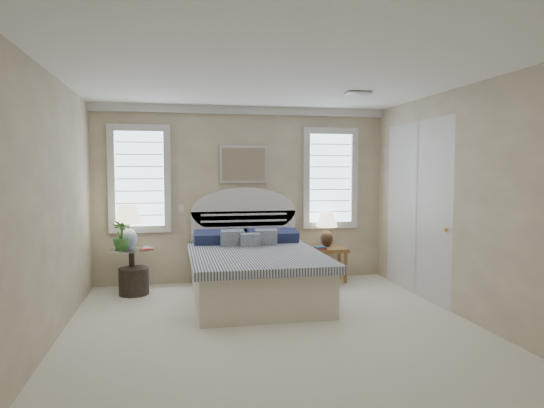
{
  "coord_description": "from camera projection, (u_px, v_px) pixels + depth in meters",
  "views": [
    {
      "loc": [
        -1.05,
        -4.94,
        1.73
      ],
      "look_at": [
        0.15,
        1.0,
        1.3
      ],
      "focal_mm": 32.0,
      "sensor_mm": 36.0,
      "label": 1
    }
  ],
  "objects": [
    {
      "name": "potted_plant",
      "position": [
        121.0,
        235.0,
        6.61
      ],
      "size": [
        0.3,
        0.3,
        0.42
      ],
      "primitive_type": "imported",
      "rotation": [
        0.0,
        0.0,
        0.39
      ],
      "color": "#3A692A",
      "rests_on": "side_table_left"
    },
    {
      "name": "painting",
      "position": [
        244.0,
        164.0,
        7.44
      ],
      "size": [
        0.74,
        0.04,
        0.58
      ],
      "primitive_type": "cube",
      "color": "silver",
      "rests_on": "wall_back"
    },
    {
      "name": "bed",
      "position": [
        254.0,
        269.0,
        6.56
      ],
      "size": [
        1.72,
        2.28,
        1.47
      ],
      "color": "beige",
      "rests_on": "floor"
    },
    {
      "name": "floor_pot",
      "position": [
        134.0,
        281.0,
        6.73
      ],
      "size": [
        0.47,
        0.47,
        0.37
      ],
      "primitive_type": "cylinder",
      "rotation": [
        0.0,
        0.0,
        0.15
      ],
      "color": "black",
      "rests_on": "floor"
    },
    {
      "name": "lamp_right",
      "position": [
        327.0,
        226.0,
        7.59
      ],
      "size": [
        0.43,
        0.43,
        0.54
      ],
      "rotation": [
        0.0,
        0.0,
        0.36
      ],
      "color": "black",
      "rests_on": "nightstand_right"
    },
    {
      "name": "wall_left",
      "position": [
        46.0,
        210.0,
        4.62
      ],
      "size": [
        0.02,
        5.0,
        2.7
      ],
      "primitive_type": "cube",
      "color": "tan",
      "rests_on": "floor"
    },
    {
      "name": "hvac_vent",
      "position": [
        358.0,
        93.0,
        5.99
      ],
      "size": [
        0.3,
        0.2,
        0.02
      ],
      "primitive_type": "cube",
      "color": "#B2B2B2",
      "rests_on": "ceiling"
    },
    {
      "name": "switch_plate",
      "position": [
        181.0,
        208.0,
        7.32
      ],
      "size": [
        0.08,
        0.01,
        0.12
      ],
      "primitive_type": "cube",
      "color": "silver",
      "rests_on": "wall_back"
    },
    {
      "name": "ceiling",
      "position": [
        277.0,
        75.0,
        4.97
      ],
      "size": [
        4.5,
        5.0,
        0.01
      ],
      "primitive_type": "cube",
      "color": "white",
      "rests_on": "wall_back"
    },
    {
      "name": "closet_door",
      "position": [
        416.0,
        208.0,
        6.69
      ],
      "size": [
        0.02,
        1.8,
        2.4
      ],
      "primitive_type": "cube",
      "color": "silver",
      "rests_on": "floor"
    },
    {
      "name": "window_right",
      "position": [
        330.0,
        178.0,
        7.75
      ],
      "size": [
        0.9,
        0.06,
        1.6
      ],
      "primitive_type": "cube",
      "color": "#A9C2D6",
      "rests_on": "wall_back"
    },
    {
      "name": "crown_molding",
      "position": [
        243.0,
        110.0,
        7.38
      ],
      "size": [
        4.5,
        0.08,
        0.12
      ],
      "primitive_type": "cube",
      "color": "silver",
      "rests_on": "wall_back"
    },
    {
      "name": "lamp_left",
      "position": [
        128.0,
        222.0,
        6.77
      ],
      "size": [
        0.47,
        0.47,
        0.62
      ],
      "rotation": [
        0.0,
        0.0,
        -0.29
      ],
      "color": "white",
      "rests_on": "side_table_left"
    },
    {
      "name": "side_table_left",
      "position": [
        132.0,
        266.0,
        6.81
      ],
      "size": [
        0.56,
        0.56,
        0.63
      ],
      "color": "black",
      "rests_on": "floor"
    },
    {
      "name": "floor",
      "position": [
        277.0,
        333.0,
        5.16
      ],
      "size": [
        4.5,
        5.0,
        0.01
      ],
      "primitive_type": "cube",
      "color": "beige",
      "rests_on": "ground"
    },
    {
      "name": "wall_back",
      "position": [
        243.0,
        195.0,
        7.51
      ],
      "size": [
        4.5,
        0.02,
        2.7
      ],
      "primitive_type": "cube",
      "color": "tan",
      "rests_on": "floor"
    },
    {
      "name": "wall_right",
      "position": [
        470.0,
        203.0,
        5.51
      ],
      "size": [
        0.02,
        5.0,
        2.7
      ],
      "primitive_type": "cube",
      "color": "tan",
      "rests_on": "floor"
    },
    {
      "name": "books_right",
      "position": [
        320.0,
        248.0,
        7.32
      ],
      "size": [
        0.2,
        0.16,
        0.05
      ],
      "rotation": [
        0.0,
        0.0,
        0.24
      ],
      "color": "#9E3527",
      "rests_on": "nightstand_right"
    },
    {
      "name": "window_left",
      "position": [
        140.0,
        179.0,
        7.17
      ],
      "size": [
        0.9,
        0.06,
        1.6
      ],
      "primitive_type": "cube",
      "color": "#A9C2D6",
      "rests_on": "wall_back"
    },
    {
      "name": "nightstand_right",
      "position": [
        330.0,
        257.0,
        7.49
      ],
      "size": [
        0.5,
        0.4,
        0.53
      ],
      "color": "brown",
      "rests_on": "floor"
    },
    {
      "name": "books_left",
      "position": [
        147.0,
        249.0,
        6.66
      ],
      "size": [
        0.19,
        0.16,
        0.02
      ],
      "rotation": [
        0.0,
        0.0,
        0.2
      ],
      "color": "#9E3527",
      "rests_on": "side_table_left"
    }
  ]
}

